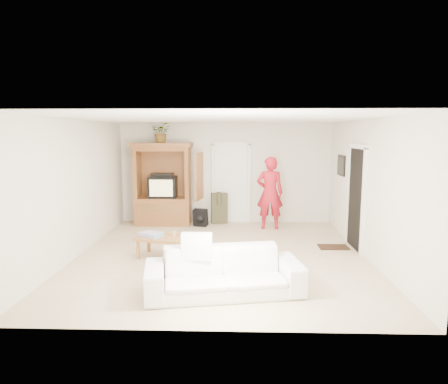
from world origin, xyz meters
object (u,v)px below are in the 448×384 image
object	(u,v)px
armoire	(164,189)
coffee_table	(166,239)
sofa	(224,272)
man	(270,193)

from	to	relation	value
armoire	coffee_table	bearing A→B (deg)	-79.31
sofa	coffee_table	bearing A→B (deg)	113.96
armoire	sofa	xyz separation A→B (m)	(1.69, -4.52, -0.58)
armoire	man	bearing A→B (deg)	-8.87
man	sofa	xyz separation A→B (m)	(-1.00, -4.10, -0.56)
sofa	coffee_table	world-z (taller)	sofa
man	sofa	world-z (taller)	man
coffee_table	man	bearing A→B (deg)	62.27
armoire	coffee_table	size ratio (longest dim) A/B	1.77
armoire	sofa	size ratio (longest dim) A/B	0.93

